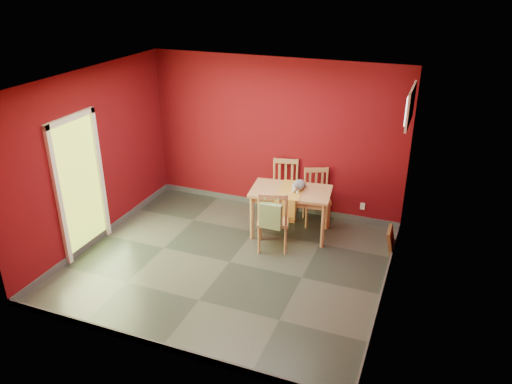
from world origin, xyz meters
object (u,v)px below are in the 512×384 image
(chair_far_right, at_px, (317,196))
(chair_near, at_px, (273,219))
(dining_table, at_px, (291,196))
(tote_bag, at_px, (271,216))
(chair_far_left, at_px, (285,188))
(picture_frame, at_px, (391,240))
(cat, at_px, (299,184))

(chair_far_right, xyz_separation_m, chair_near, (-0.39, -1.12, 0.03))
(dining_table, xyz_separation_m, chair_far_right, (0.28, 0.57, -0.21))
(dining_table, height_order, tote_bag, tote_bag)
(chair_far_left, height_order, chair_near, chair_near)
(chair_far_right, bearing_deg, dining_table, -116.19)
(dining_table, height_order, chair_far_left, chair_far_left)
(picture_frame, bearing_deg, chair_far_left, 162.64)
(cat, bearing_deg, picture_frame, -1.53)
(chair_near, xyz_separation_m, picture_frame, (1.72, 0.57, -0.32))
(chair_far_left, height_order, tote_bag, chair_far_left)
(chair_far_left, bearing_deg, tote_bag, -80.21)
(chair_far_right, height_order, cat, cat)
(dining_table, relative_size, chair_far_left, 1.34)
(chair_far_left, distance_m, chair_near, 1.18)
(picture_frame, bearing_deg, chair_near, -161.79)
(tote_bag, xyz_separation_m, picture_frame, (1.68, 0.79, -0.49))
(dining_table, relative_size, cat, 3.31)
(chair_far_left, distance_m, cat, 0.78)
(chair_far_right, bearing_deg, picture_frame, -22.58)
(tote_bag, xyz_separation_m, cat, (0.16, 0.85, 0.20))
(dining_table, height_order, cat, cat)
(cat, height_order, picture_frame, cat)
(chair_far_left, xyz_separation_m, tote_bag, (0.24, -1.39, 0.18))
(cat, relative_size, picture_frame, 1.03)
(picture_frame, bearing_deg, dining_table, -179.36)
(dining_table, xyz_separation_m, chair_near, (-0.11, -0.55, -0.18))
(chair_far_right, bearing_deg, cat, -109.81)
(tote_bag, distance_m, cat, 0.88)
(cat, bearing_deg, dining_table, -144.51)
(chair_far_right, distance_m, chair_near, 1.19)
(chair_far_left, distance_m, picture_frame, 2.03)
(chair_far_right, height_order, chair_near, chair_near)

